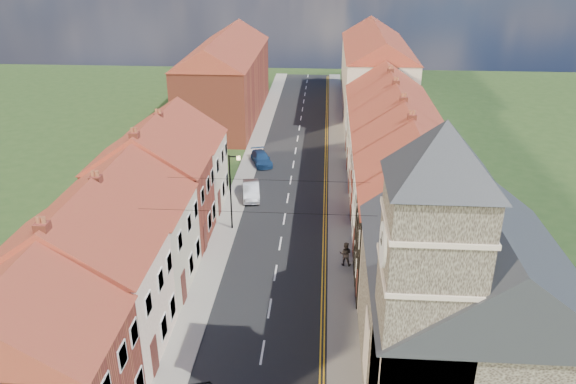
% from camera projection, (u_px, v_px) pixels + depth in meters
% --- Properties ---
extents(road, '(7.00, 90.00, 0.02)m').
position_uv_depth(road, '(291.00, 180.00, 52.30)').
color(road, black).
rests_on(road, ground).
extents(pavement_left, '(1.80, 90.00, 0.12)m').
position_uv_depth(pavement_left, '(244.00, 178.00, 52.56)').
color(pavement_left, gray).
rests_on(pavement_left, ground).
extents(pavement_right, '(1.80, 90.00, 0.12)m').
position_uv_depth(pavement_right, '(338.00, 181.00, 52.00)').
color(pavement_right, gray).
rests_on(pavement_right, ground).
extents(church, '(11.25, 14.25, 15.20)m').
position_uv_depth(church, '(462.00, 298.00, 25.04)').
color(church, black).
rests_on(church, ground).
extents(cottage_r_tudor, '(8.30, 5.20, 9.00)m').
position_uv_depth(cottage_r_tudor, '(424.00, 228.00, 34.15)').
color(cottage_r_tudor, beige).
rests_on(cottage_r_tudor, ground).
extents(cottage_r_white_near, '(8.30, 6.00, 9.00)m').
position_uv_depth(cottage_r_white_near, '(413.00, 191.00, 39.06)').
color(cottage_r_white_near, silver).
rests_on(cottage_r_white_near, ground).
extents(cottage_r_cream_mid, '(8.30, 5.20, 9.00)m').
position_uv_depth(cottage_r_cream_mid, '(404.00, 163.00, 43.96)').
color(cottage_r_cream_mid, brown).
rests_on(cottage_r_cream_mid, ground).
extents(cottage_r_pink, '(8.30, 6.00, 9.00)m').
position_uv_depth(cottage_r_pink, '(396.00, 141.00, 48.88)').
color(cottage_r_pink, '#FFDDC9').
rests_on(cottage_r_pink, ground).
extents(cottage_r_white_far, '(8.30, 5.20, 9.00)m').
position_uv_depth(cottage_r_white_far, '(390.00, 122.00, 53.79)').
color(cottage_r_white_far, beige).
rests_on(cottage_r_white_far, ground).
extents(cottage_r_cream_far, '(8.30, 6.00, 9.00)m').
position_uv_depth(cottage_r_cream_far, '(385.00, 107.00, 58.70)').
color(cottage_r_cream_far, silver).
rests_on(cottage_r_cream_far, ground).
extents(cottage_l_brick_near, '(8.30, 5.70, 8.80)m').
position_uv_depth(cottage_l_brick_near, '(24.00, 359.00, 23.57)').
color(cottage_l_brick_near, brown).
rests_on(cottage_l_brick_near, ground).
extents(cottage_l_cream, '(8.30, 6.30, 9.10)m').
position_uv_depth(cottage_l_cream, '(80.00, 280.00, 28.79)').
color(cottage_l_cream, '#FFDDC9').
rests_on(cottage_l_cream, ground).
extents(cottage_l_white, '(8.30, 6.90, 8.80)m').
position_uv_depth(cottage_l_white, '(122.00, 225.00, 34.67)').
color(cottage_l_white, beige).
rests_on(cottage_l_white, ground).
extents(cottage_l_brick_mid, '(8.30, 5.70, 9.10)m').
position_uv_depth(cottage_l_brick_mid, '(151.00, 184.00, 40.16)').
color(cottage_l_brick_mid, brown).
rests_on(cottage_l_brick_mid, ground).
extents(cottage_l_pink, '(8.30, 6.30, 8.80)m').
position_uv_depth(cottage_l_pink, '(172.00, 157.00, 45.50)').
color(cottage_l_pink, beige).
rests_on(cottage_l_pink, ground).
extents(block_right_far, '(8.30, 24.20, 10.50)m').
position_uv_depth(block_right_far, '(375.00, 69.00, 72.29)').
color(block_right_far, beige).
rests_on(block_right_far, ground).
extents(block_left_far, '(8.30, 24.20, 10.50)m').
position_uv_depth(block_left_far, '(226.00, 75.00, 68.91)').
color(block_left_far, brown).
rests_on(block_left_far, ground).
extents(lamppost, '(0.88, 0.15, 6.00)m').
position_uv_depth(lamppost, '(232.00, 188.00, 41.99)').
color(lamppost, black).
rests_on(lamppost, pavement_left).
extents(car_mid, '(2.00, 4.16, 1.31)m').
position_uv_depth(car_mid, '(251.00, 190.00, 48.59)').
color(car_mid, '#AFB1B7').
rests_on(car_mid, ground).
extents(car_far, '(2.82, 4.31, 1.16)m').
position_uv_depth(car_far, '(261.00, 158.00, 55.91)').
color(car_far, navy).
rests_on(car_far, ground).
extents(pedestrian_right, '(0.92, 0.76, 1.72)m').
position_uv_depth(pedestrian_right, '(345.00, 254.00, 38.13)').
color(pedestrian_right, black).
rests_on(pedestrian_right, pavement_right).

